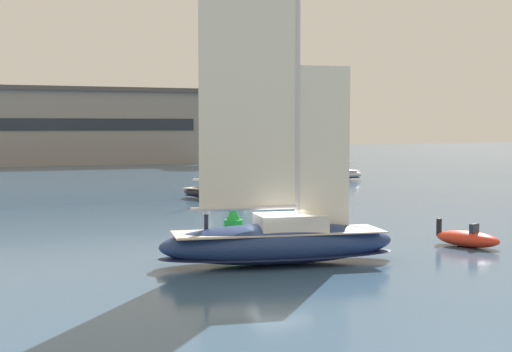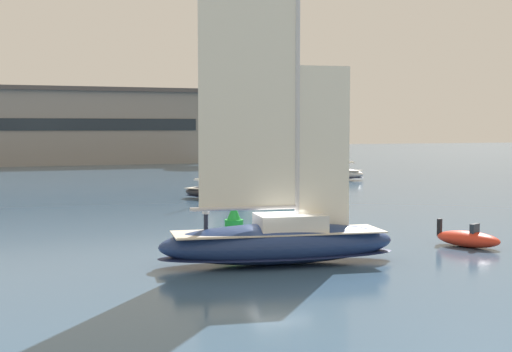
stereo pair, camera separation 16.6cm
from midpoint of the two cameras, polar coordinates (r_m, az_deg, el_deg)
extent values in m
plane|color=#385675|center=(33.37, 1.68, -7.03)|extent=(400.00, 400.00, 0.00)
cube|color=gray|center=(128.34, -14.26, 3.74)|extent=(41.73, 17.58, 12.19)
cube|color=#1E2833|center=(119.52, -13.79, 4.03)|extent=(37.56, 0.10, 1.95)
cube|color=#514C4C|center=(128.49, -14.31, 6.61)|extent=(42.93, 18.78, 0.70)
cylinder|color=#4C3828|center=(125.20, -1.58, 3.55)|extent=(0.87, 0.87, 10.84)
ellipsoid|color=#477F47|center=(125.44, -1.59, 7.52)|extent=(9.75, 9.75, 11.92)
cylinder|color=brown|center=(128.05, 1.70, 3.01)|extent=(0.67, 0.67, 8.41)
ellipsoid|color=#285B2D|center=(128.11, 1.70, 6.03)|extent=(7.57, 7.57, 9.25)
ellipsoid|color=navy|center=(33.20, 1.69, -5.42)|extent=(11.44, 4.54, 1.89)
ellipsoid|color=#19234C|center=(33.29, 1.69, -6.31)|extent=(11.56, 4.59, 0.23)
cube|color=beige|center=(33.11, 1.69, -4.48)|extent=(10.05, 3.87, 0.06)
cube|color=silver|center=(33.20, 2.62, -3.73)|extent=(3.38, 2.57, 0.78)
cylinder|color=silver|center=(33.06, 3.22, 7.64)|extent=(0.22, 0.22, 13.92)
cylinder|color=silver|center=(32.59, -1.05, -2.59)|extent=(4.99, 0.84, 0.19)
cube|color=silver|center=(32.48, -0.72, 7.47)|extent=(4.57, 0.63, 11.41)
cube|color=silver|center=(33.40, 5.38, 2.22)|extent=(2.43, 0.34, 7.65)
cylinder|color=#232838|center=(32.73, -4.15, -3.79)|extent=(0.22, 0.22, 0.85)
cylinder|color=silver|center=(32.64, -4.16, -2.48)|extent=(0.38, 0.38, 0.65)
sphere|color=tan|center=(32.59, -4.16, -1.71)|extent=(0.24, 0.24, 0.24)
ellipsoid|color=silver|center=(86.66, 5.81, 0.22)|extent=(6.99, 8.20, 1.44)
ellipsoid|color=#19234C|center=(86.68, 5.81, -0.04)|extent=(7.06, 8.28, 0.17)
cube|color=beige|center=(86.63, 5.81, 0.51)|extent=(6.08, 7.16, 0.06)
cube|color=beige|center=(86.80, 5.57, 0.73)|extent=(2.75, 2.89, 0.59)
cylinder|color=silver|center=(86.78, 5.44, 4.03)|extent=(0.17, 0.17, 10.59)
cylinder|color=silver|center=(86.04, 6.55, 1.06)|extent=(2.41, 3.13, 0.14)
cylinder|color=silver|center=(86.03, 6.55, 1.13)|extent=(2.25, 2.88, 0.23)
ellipsoid|color=#232328|center=(62.16, -3.36, -1.38)|extent=(5.53, 6.51, 1.14)
ellipsoid|color=#19234C|center=(62.20, -3.36, -1.67)|extent=(5.59, 6.58, 0.14)
cube|color=beige|center=(62.13, -3.36, -1.06)|extent=(4.81, 5.69, 0.06)
cube|color=beige|center=(61.91, -3.11, -0.83)|extent=(2.18, 2.30, 0.47)
cylinder|color=silver|center=(61.59, -2.97, 2.84)|extent=(0.13, 0.13, 8.41)
cylinder|color=silver|center=(62.65, -4.09, -0.38)|extent=(1.90, 2.49, 0.11)
cylinder|color=white|center=(62.65, -4.09, -0.30)|extent=(1.78, 2.29, 0.18)
ellipsoid|color=red|center=(39.50, 16.46, -4.84)|extent=(2.86, 3.79, 0.85)
cube|color=black|center=(40.18, 14.32, -3.98)|extent=(0.30, 0.29, 0.93)
cube|color=#28333D|center=(39.26, 16.94, -4.03)|extent=(0.74, 0.53, 0.51)
cylinder|color=green|center=(42.60, -1.93, -4.06)|extent=(1.11, 1.11, 0.83)
cone|color=green|center=(42.48, -1.93, -2.83)|extent=(0.83, 0.83, 1.01)
sphere|color=#F2F266|center=(42.42, -1.93, -2.04)|extent=(0.16, 0.16, 0.16)
camera|label=1|loc=(0.08, -90.13, -0.01)|focal=50.00mm
camera|label=2|loc=(0.08, 89.87, 0.01)|focal=50.00mm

